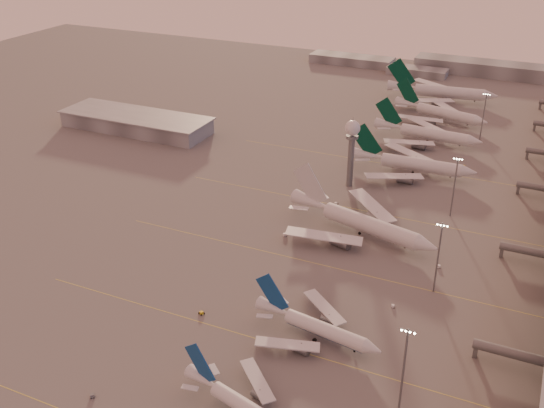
% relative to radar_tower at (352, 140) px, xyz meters
% --- Properties ---
extents(ground, '(700.00, 700.00, 0.00)m').
position_rel_radar_tower_xyz_m(ground, '(-5.00, -120.00, -20.95)').
color(ground, '#5F5C5C').
rests_on(ground, ground).
extents(taxiway_markings, '(180.00, 185.25, 0.02)m').
position_rel_radar_tower_xyz_m(taxiway_markings, '(25.00, -64.00, -20.94)').
color(taxiway_markings, gold).
rests_on(taxiway_markings, ground).
extents(hangar, '(82.00, 27.00, 8.50)m').
position_rel_radar_tower_xyz_m(hangar, '(-125.00, 20.00, -16.63)').
color(hangar, slate).
rests_on(hangar, ground).
extents(radar_tower, '(6.40, 6.40, 31.10)m').
position_rel_radar_tower_xyz_m(radar_tower, '(0.00, 0.00, 0.00)').
color(radar_tower, slate).
rests_on(radar_tower, ground).
extents(mast_a, '(3.60, 0.56, 25.00)m').
position_rel_radar_tower_xyz_m(mast_a, '(53.00, -120.00, -7.21)').
color(mast_a, slate).
rests_on(mast_a, ground).
extents(mast_b, '(3.60, 0.56, 25.00)m').
position_rel_radar_tower_xyz_m(mast_b, '(50.00, -65.00, -7.21)').
color(mast_b, slate).
rests_on(mast_b, ground).
extents(mast_c, '(3.60, 0.56, 25.00)m').
position_rel_radar_tower_xyz_m(mast_c, '(45.00, -10.00, -7.21)').
color(mast_c, slate).
rests_on(mast_c, ground).
extents(mast_d, '(3.60, 0.56, 25.00)m').
position_rel_radar_tower_xyz_m(mast_d, '(43.00, 80.00, -7.21)').
color(mast_d, slate).
rests_on(mast_d, ground).
extents(distant_horizon, '(165.00, 37.50, 9.00)m').
position_rel_radar_tower_xyz_m(distant_horizon, '(-2.38, 205.14, -17.06)').
color(distant_horizon, slate).
rests_on(distant_horizon, ground).
extents(narrowbody_near, '(36.50, 28.75, 14.55)m').
position_rel_radar_tower_xyz_m(narrowbody_near, '(18.48, -138.08, -18.00)').
color(narrowbody_near, silver).
rests_on(narrowbody_near, ground).
extents(narrowbody_mid, '(40.78, 32.32, 16.01)m').
position_rel_radar_tower_xyz_m(narrowbody_mid, '(24.32, -102.53, -17.71)').
color(narrowbody_mid, silver).
rests_on(narrowbody_mid, ground).
extents(widebody_white, '(61.30, 48.47, 22.09)m').
position_rel_radar_tower_xyz_m(widebody_white, '(17.50, -39.24, -17.12)').
color(widebody_white, silver).
rests_on(widebody_white, ground).
extents(greentail_a, '(57.38, 46.32, 20.84)m').
position_rel_radar_tower_xyz_m(greentail_a, '(21.51, 23.80, -17.27)').
color(greentail_a, silver).
rests_on(greentail_a, ground).
extents(greentail_b, '(55.75, 44.87, 20.25)m').
position_rel_radar_tower_xyz_m(greentail_b, '(19.04, 65.77, -17.37)').
color(greentail_b, silver).
rests_on(greentail_b, ground).
extents(greentail_c, '(54.12, 43.11, 20.16)m').
position_rel_radar_tower_xyz_m(greentail_c, '(18.22, 101.60, -17.39)').
color(greentail_c, silver).
rests_on(greentail_c, ground).
extents(greentail_d, '(65.65, 52.77, 23.87)m').
position_rel_radar_tower_xyz_m(greentail_d, '(11.70, 138.40, -16.73)').
color(greentail_d, silver).
rests_on(greentail_d, ground).
extents(gsv_truck_a, '(5.45, 5.15, 2.23)m').
position_rel_radar_tower_xyz_m(gsv_truck_a, '(-18.50, -148.11, -19.81)').
color(gsv_truck_a, '#5C5F61').
rests_on(gsv_truck_a, ground).
extents(gsv_tug_mid, '(3.73, 3.03, 0.92)m').
position_rel_radar_tower_xyz_m(gsv_tug_mid, '(-11.32, -106.54, -20.47)').
color(gsv_tug_mid, yellow).
rests_on(gsv_tug_mid, ground).
extents(gsv_truck_b, '(5.07, 2.59, 1.95)m').
position_rel_radar_tower_xyz_m(gsv_truck_b, '(40.83, -78.77, -19.95)').
color(gsv_truck_b, silver).
rests_on(gsv_truck_b, ground).
extents(gsv_truck_c, '(5.58, 6.13, 2.48)m').
position_rel_radar_tower_xyz_m(gsv_truck_c, '(-7.22, -51.80, -19.69)').
color(gsv_truck_c, silver).
rests_on(gsv_truck_c, ground).
extents(gsv_catering_b, '(5.12, 2.46, 4.20)m').
position_rel_radar_tower_xyz_m(gsv_catering_b, '(48.86, -50.20, -18.85)').
color(gsv_catering_b, silver).
rests_on(gsv_catering_b, ground).
extents(gsv_tug_far, '(3.28, 3.95, 0.97)m').
position_rel_radar_tower_xyz_m(gsv_tug_far, '(0.91, -19.83, -20.45)').
color(gsv_tug_far, silver).
rests_on(gsv_tug_far, ground).
extents(gsv_tug_hangar, '(3.98, 3.14, 0.99)m').
position_rel_radar_tower_xyz_m(gsv_tug_hangar, '(41.70, 40.94, -20.44)').
color(gsv_tug_hangar, yellow).
rests_on(gsv_tug_hangar, ground).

